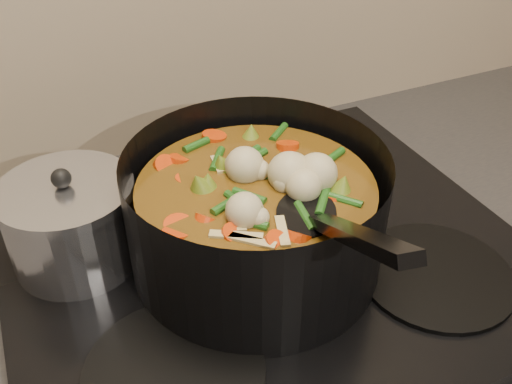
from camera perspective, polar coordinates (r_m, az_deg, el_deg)
name	(u,v)px	position (r m, az deg, el deg)	size (l,w,h in m)	color
stovetop	(265,252)	(0.72, 0.86, -6.04)	(0.62, 0.54, 0.03)	black
stockpot	(256,216)	(0.65, 0.04, -2.40)	(0.38, 0.44, 0.22)	black
saucepan	(72,223)	(0.70, -17.92, -2.95)	(0.16, 0.16, 0.13)	silver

